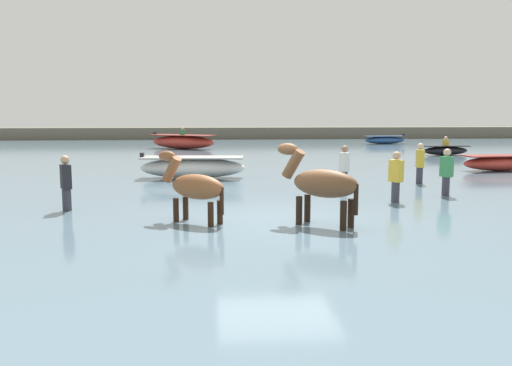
% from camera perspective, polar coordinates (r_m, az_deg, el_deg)
% --- Properties ---
extents(ground_plane, '(120.00, 120.00, 0.00)m').
position_cam_1_polar(ground_plane, '(11.38, 2.19, -5.69)').
color(ground_plane, gray).
extents(water_surface, '(90.00, 90.00, 0.37)m').
position_cam_1_polar(water_surface, '(21.18, -0.99, 0.98)').
color(water_surface, slate).
rests_on(water_surface, ground).
extents(horse_lead_bay, '(1.59, 1.40, 1.97)m').
position_cam_1_polar(horse_lead_bay, '(10.64, 6.92, -0.28)').
color(horse_lead_bay, brown).
rests_on(horse_lead_bay, ground).
extents(horse_trailing_chestnut, '(1.49, 1.23, 1.80)m').
position_cam_1_polar(horse_trailing_chestnut, '(10.92, -6.47, -0.60)').
color(horse_trailing_chestnut, brown).
rests_on(horse_trailing_chestnut, ground).
extents(boat_mid_outer, '(3.00, 1.24, 0.69)m').
position_cam_1_polar(boat_mid_outer, '(38.78, 13.41, 4.44)').
color(boat_mid_outer, '#28518E').
rests_on(boat_mid_outer, water_surface).
extents(boat_near_port, '(3.61, 1.47, 0.86)m').
position_cam_1_polar(boat_near_port, '(18.40, -6.68, 1.64)').
color(boat_near_port, silver).
rests_on(boat_near_port, water_surface).
extents(boat_near_starboard, '(4.36, 3.20, 1.32)m').
position_cam_1_polar(boat_near_starboard, '(33.04, -7.69, 4.32)').
color(boat_near_starboard, '#BC382D').
rests_on(boat_near_starboard, water_surface).
extents(boat_mid_channel, '(3.15, 1.23, 0.73)m').
position_cam_1_polar(boat_mid_channel, '(22.59, 24.43, 1.94)').
color(boat_mid_channel, '#BC382D').
rests_on(boat_mid_channel, water_surface).
extents(boat_distant_east, '(2.50, 1.05, 0.97)m').
position_cam_1_polar(boat_distant_east, '(29.60, 19.31, 3.28)').
color(boat_distant_east, black).
rests_on(boat_distant_east, water_surface).
extents(person_spectator_far, '(0.36, 0.37, 1.63)m').
position_cam_1_polar(person_spectator_far, '(15.90, 9.27, 1.17)').
color(person_spectator_far, '#383842').
rests_on(person_spectator_far, ground).
extents(person_onlooker_right, '(0.34, 0.38, 1.63)m').
position_cam_1_polar(person_onlooker_right, '(13.79, 14.49, 0.07)').
color(person_onlooker_right, '#383842').
rests_on(person_onlooker_right, ground).
extents(person_wading_mid, '(0.32, 0.37, 1.63)m').
position_cam_1_polar(person_wading_mid, '(12.92, -19.33, -0.61)').
color(person_wading_mid, '#383842').
rests_on(person_wading_mid, ground).
extents(person_wading_close, '(0.29, 0.37, 1.63)m').
position_cam_1_polar(person_wading_close, '(15.27, 19.38, 0.58)').
color(person_wading_close, '#383842').
rests_on(person_wading_close, ground).
extents(person_onlooker_left, '(0.24, 0.35, 1.63)m').
position_cam_1_polar(person_onlooker_left, '(17.61, 16.85, 1.56)').
color(person_onlooker_left, '#383842').
rests_on(person_onlooker_left, ground).
extents(far_shoreline, '(80.00, 2.40, 1.31)m').
position_cam_1_polar(far_shoreline, '(45.13, -2.92, 5.05)').
color(far_shoreline, '#605B4C').
rests_on(far_shoreline, ground).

